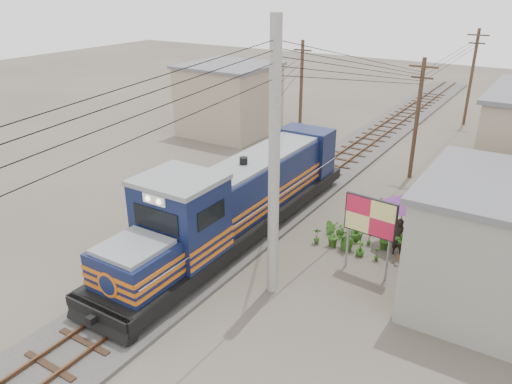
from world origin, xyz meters
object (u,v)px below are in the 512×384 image
Objects in this scene: market_umbrella at (404,201)px; billboard at (370,219)px; locomotive at (236,202)px; vendor at (398,237)px.

billboard is at bearing -98.01° from market_umbrella.
locomotive reaches higher than billboard.
vendor is (0.62, 2.12, -1.57)m from billboard.
locomotive is 7.16m from vendor.
market_umbrella is at bearing 26.65° from locomotive.
market_umbrella is 1.43× the size of vendor.
locomotive is at bearing 15.59° from vendor.
locomotive is 7.27m from market_umbrella.
market_umbrella is at bearing -81.44° from vendor.
locomotive is 9.60× the size of vendor.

